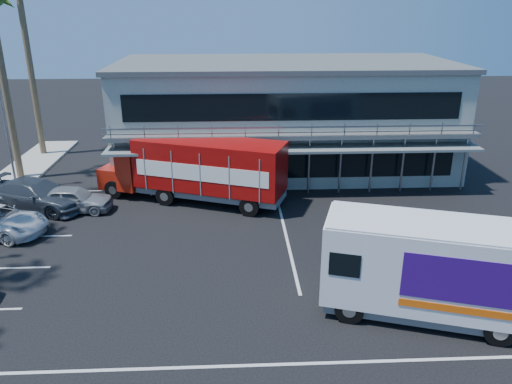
{
  "coord_description": "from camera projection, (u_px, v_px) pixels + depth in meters",
  "views": [
    {
      "loc": [
        -0.59,
        -19.01,
        10.94
      ],
      "look_at": [
        0.5,
        3.67,
        2.3
      ],
      "focal_mm": 35.0,
      "sensor_mm": 36.0,
      "label": 1
    }
  ],
  "objects": [
    {
      "name": "white_van",
      "position": [
        432.0,
        268.0,
        17.93
      ],
      "size": [
        8.1,
        4.82,
        3.75
      ],
      "rotation": [
        0.0,
        0.0,
        -0.31
      ],
      "color": "silver",
      "rests_on": "ground"
    },
    {
      "name": "parked_car_e",
      "position": [
        74.0,
        199.0,
        27.7
      ],
      "size": [
        4.32,
        1.93,
        1.44
      ],
      "primitive_type": "imported",
      "rotation": [
        0.0,
        0.0,
        1.52
      ],
      "color": "gray",
      "rests_on": "ground"
    },
    {
      "name": "building",
      "position": [
        284.0,
        115.0,
        34.44
      ],
      "size": [
        22.4,
        12.0,
        7.3
      ],
      "color": "gray",
      "rests_on": "ground"
    },
    {
      "name": "ground",
      "position": [
        249.0,
        272.0,
        21.66
      ],
      "size": [
        120.0,
        120.0,
        0.0
      ],
      "primitive_type": "plane",
      "color": "black",
      "rests_on": "ground"
    },
    {
      "name": "light_pole_far",
      "position": [
        4.0,
        118.0,
        29.69
      ],
      "size": [
        0.5,
        0.25,
        8.09
      ],
      "color": "gray",
      "rests_on": "ground"
    },
    {
      "name": "parked_car_d",
      "position": [
        37.0,
        195.0,
        27.93
      ],
      "size": [
        6.3,
        4.24,
        1.69
      ],
      "primitive_type": "imported",
      "rotation": [
        0.0,
        0.0,
        1.22
      ],
      "color": "#333A44",
      "rests_on": "ground"
    },
    {
      "name": "red_truck",
      "position": [
        198.0,
        168.0,
        28.63
      ],
      "size": [
        11.24,
        6.29,
        3.72
      ],
      "rotation": [
        0.0,
        0.0,
        -0.36
      ],
      "color": "#B21D0E",
      "rests_on": "ground"
    }
  ]
}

